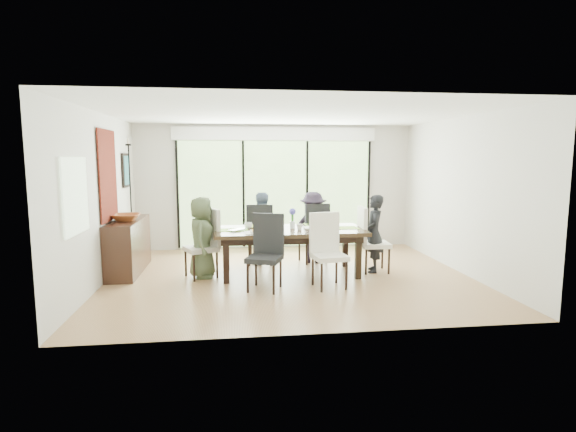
{
  "coord_description": "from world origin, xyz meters",
  "views": [
    {
      "loc": [
        -0.94,
        -7.31,
        2.0
      ],
      "look_at": [
        0.0,
        0.25,
        1.0
      ],
      "focal_mm": 28.0,
      "sensor_mm": 36.0,
      "label": 1
    }
  ],
  "objects": [
    {
      "name": "chair_far_right",
      "position": [
        0.57,
        1.01,
        0.58
      ],
      "size": [
        0.57,
        0.57,
        1.16
      ],
      "primitive_type": null,
      "rotation": [
        0.0,
        0.0,
        3.34
      ],
      "color": "black",
      "rests_on": "floor"
    },
    {
      "name": "platter_base",
      "position": [
        -0.53,
        -0.14,
        0.81
      ],
      "size": [
        0.27,
        0.27,
        0.03
      ],
      "primitive_type": "cube",
      "color": "white",
      "rests_on": "table_top"
    },
    {
      "name": "placemat_left",
      "position": [
        -0.93,
        0.16,
        0.79
      ],
      "size": [
        0.46,
        0.34,
        0.01
      ],
      "primitive_type": "cube",
      "color": "#7FBB42",
      "rests_on": "table_top"
    },
    {
      "name": "art_frame",
      "position": [
        -2.97,
        1.7,
        1.75
      ],
      "size": [
        0.03,
        0.55,
        0.65
      ],
      "primitive_type": "cube",
      "color": "black",
      "rests_on": "wall_left"
    },
    {
      "name": "platter_snacks",
      "position": [
        -0.53,
        -0.14,
        0.83
      ],
      "size": [
        0.21,
        0.21,
        0.01
      ],
      "primitive_type": "cube",
      "color": "orange",
      "rests_on": "table_top"
    },
    {
      "name": "deck",
      "position": [
        0.0,
        3.4,
        -0.05
      ],
      "size": [
        6.0,
        1.8,
        0.1
      ],
      "primitive_type": "cube",
      "color": "brown",
      "rests_on": "ground"
    },
    {
      "name": "book",
      "position": [
        0.27,
        0.21,
        0.8
      ],
      "size": [
        0.2,
        0.25,
        0.02
      ],
      "primitive_type": "imported",
      "rotation": [
        0.0,
        0.0,
        -0.11
      ],
      "color": "white",
      "rests_on": "table_top"
    },
    {
      "name": "tablet_far_l",
      "position": [
        -0.33,
        0.51,
        0.8
      ],
      "size": [
        0.27,
        0.19,
        0.01
      ],
      "primitive_type": "cube",
      "color": "black",
      "rests_on": "table_top"
    },
    {
      "name": "tapestry",
      "position": [
        -2.97,
        0.4,
        1.7
      ],
      "size": [
        0.02,
        1.0,
        1.5
      ],
      "primitive_type": "cube",
      "color": "maroon",
      "rests_on": "wall_left"
    },
    {
      "name": "wall_back",
      "position": [
        0.0,
        2.51,
        1.35
      ],
      "size": [
        6.0,
        0.02,
        2.7
      ],
      "primitive_type": "cube",
      "color": "beige",
      "rests_on": "floor"
    },
    {
      "name": "mullion_a",
      "position": [
        -2.1,
        2.46,
        1.2
      ],
      "size": [
        0.05,
        0.04,
        2.3
      ],
      "primitive_type": "cube",
      "color": "black",
      "rests_on": "wall_back"
    },
    {
      "name": "wall_right",
      "position": [
        3.01,
        0.0,
        1.35
      ],
      "size": [
        0.02,
        5.0,
        2.7
      ],
      "primitive_type": "cube",
      "color": "silver",
      "rests_on": "floor"
    },
    {
      "name": "art_canvas",
      "position": [
        -2.95,
        1.7,
        1.75
      ],
      "size": [
        0.01,
        0.45,
        0.55
      ],
      "primitive_type": "cube",
      "color": "#1C505A",
      "rests_on": "wall_left"
    },
    {
      "name": "hyacinth_stems",
      "position": [
        0.07,
        0.21,
        0.98
      ],
      "size": [
        0.04,
        0.04,
        0.17
      ],
      "primitive_type": "cylinder",
      "color": "#337226",
      "rests_on": "table_top"
    },
    {
      "name": "chair_far_left",
      "position": [
        -0.43,
        1.01,
        0.58
      ],
      "size": [
        0.54,
        0.54,
        1.16
      ],
      "primitive_type": null,
      "rotation": [
        0.0,
        0.0,
        3.03
      ],
      "color": "black",
      "rests_on": "floor"
    },
    {
      "name": "chair_right_end",
      "position": [
        1.52,
        0.16,
        0.58
      ],
      "size": [
        0.5,
        0.5,
        1.16
      ],
      "primitive_type": null,
      "rotation": [
        0.0,
        0.0,
        1.52
      ],
      "color": "white",
      "rests_on": "floor"
    },
    {
      "name": "table_leg_bl",
      "position": [
        -1.06,
        0.59,
        0.36
      ],
      "size": [
        0.09,
        0.09,
        0.72
      ],
      "primitive_type": "cube",
      "color": "black",
      "rests_on": "floor"
    },
    {
      "name": "tablet_far_r",
      "position": [
        0.52,
        0.51,
        0.8
      ],
      "size": [
        0.25,
        0.18,
        0.01
      ],
      "primitive_type": "cube",
      "color": "black",
      "rests_on": "table_top"
    },
    {
      "name": "chair_near_right",
      "position": [
        0.52,
        -0.71,
        0.58
      ],
      "size": [
        0.55,
        0.55,
        1.16
      ],
      "primitive_type": null,
      "rotation": [
        0.0,
        0.0,
        0.16
      ],
      "color": "white",
      "rests_on": "floor"
    },
    {
      "name": "candle",
      "position": [
        -2.76,
        1.02,
        2.28
      ],
      "size": [
        0.04,
        0.04,
        0.1
      ],
      "primitive_type": "cylinder",
      "color": "silver",
      "rests_on": "sideboard"
    },
    {
      "name": "papers",
      "position": [
        0.72,
        0.11,
        0.79
      ],
      "size": [
        0.32,
        0.23,
        0.0
      ],
      "primitive_type": "cube",
      "color": "white",
      "rests_on": "table_top"
    },
    {
      "name": "person_far_left",
      "position": [
        -0.43,
        0.99,
        0.68
      ],
      "size": [
        0.71,
        0.55,
        1.36
      ],
      "primitive_type": "imported",
      "rotation": [
        0.0,
        0.0,
        3.4
      ],
      "color": "slate",
      "rests_on": "floor"
    },
    {
      "name": "cup_a",
      "position": [
        -0.68,
        0.31,
        0.84
      ],
      "size": [
        0.15,
        0.15,
        0.1
      ],
      "primitive_type": "imported",
      "rotation": [
        0.0,
        0.0,
        0.16
      ],
      "color": "white",
      "rests_on": "table_top"
    },
    {
      "name": "placemat_far_l",
      "position": [
        -0.43,
        0.56,
        0.79
      ],
      "size": [
        0.46,
        0.34,
        0.01
      ],
      "primitive_type": "cube",
      "color": "#A4C044",
      "rests_on": "table_top"
    },
    {
      "name": "vase",
      "position": [
        0.07,
        0.21,
        0.85
      ],
      "size": [
        0.08,
        0.08,
        0.13
      ],
      "primitive_type": "cylinder",
      "color": "silver",
      "rests_on": "table_top"
    },
    {
      "name": "chair_left_end",
      "position": [
        -1.48,
        0.16,
        0.58
      ],
      "size": [
        0.64,
        0.64,
        1.16
      ],
      "primitive_type": null,
      "rotation": [
        0.0,
        0.0,
        -1.14
      ],
      "color": "beige",
      "rests_on": "floor"
    },
    {
      "name": "person_far_right",
      "position": [
        0.57,
        0.99,
        0.68
      ],
      "size": [
        0.69,
        0.51,
        1.36
      ],
      "primitive_type": "imported",
      "rotation": [
        0.0,
        0.0,
        2.96
      ],
      "color": "black",
      "rests_on": "floor"
    },
    {
      "name": "rail_top",
      "position": [
        0.0,
        4.2,
        0.55
      ],
      "size": [
        6.0,
        0.08,
        0.06
      ],
      "primitive_type": "cube",
      "color": "brown",
      "rests_on": "deck"
    },
    {
      "name": "hyacinth_blooms",
      "position": [
        0.07,
        0.21,
        1.08
      ],
      "size": [
        0.12,
        0.12,
        0.12
      ],
      "primitive_type": "sphere",
      "color": "#524DC1",
      "rests_on": "table_top"
    },
    {
      "name": "mullion_b",
      "position": [
        -0.7,
        2.46,
        1.2
      ],
      "size": [
        0.05,
        0.04,
        2.3
      ],
      "primitive_type": "cube",
      "color": "black",
      "rests_on": "wall_back"
    },
    {
      "name": "table_leg_fr",
      "position": [
        1.1,
        -0.27,
        0.36
      ],
      "size": [
        0.09,
        0.09,
        0.72
      ],
      "primitive_type": "cube",
      "color": "black",
      "rests_on": "floor"
    },
    {
      "name": "blinds_header",
      "position": [
        0.0,
        2.46,
        2.5
      ],
      "size": [
        4.4,
        0.06,
        0.28
      ],
      "primitive_type": "cube",
      "color": "white",
      "rests_on": "wall_back"
    },
    {
      "name": "person_right_end",
      "position": [
        1.5,
        0.16,
        0.68
      ],
      "size": [
        0.54,
        0.71,
        1.36
      ],
      "primitive_type": "imported",
      "rotation": [
        0.0,
        0.0,
        -1.81
      ],
      "color": "black",
      "rests_on": "floor"
    },
    {
      "name": "wall_left",
      "position": [
        -3.01,
        0.0,
        1.35
      ],
      "size": [
        0.02,
        5.0,
        2.7
      ],
      "primitive_type": "cube",
      "color": "beige",
      "rests_on": "floor"
    },
    {
      "name": "side_window",
      "position": [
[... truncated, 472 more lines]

